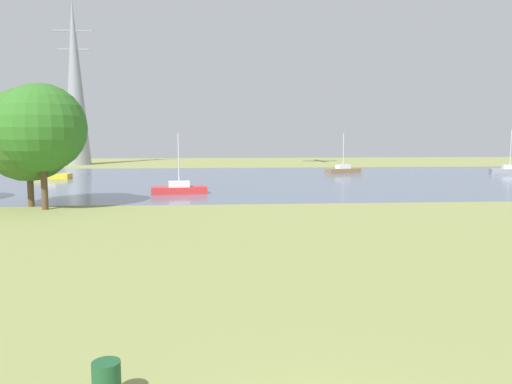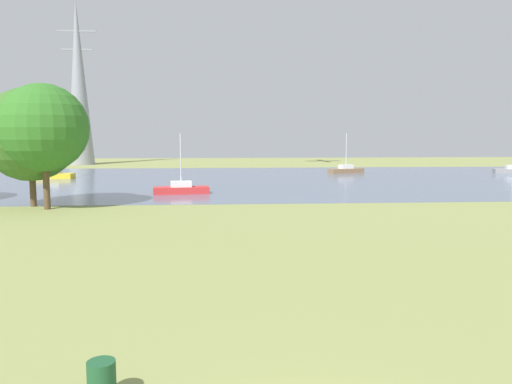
% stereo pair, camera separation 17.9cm
% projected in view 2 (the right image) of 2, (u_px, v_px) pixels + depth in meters
% --- Properties ---
extents(ground_plane, '(160.00, 160.00, 0.00)m').
position_uv_depth(ground_plane, '(251.00, 223.00, 29.51)').
color(ground_plane, '#8C9351').
extents(litter_bin, '(0.56, 0.56, 0.80)m').
position_uv_depth(litter_bin, '(102.00, 381.00, 9.87)').
color(litter_bin, '#1E512D').
rests_on(litter_bin, ground).
extents(water_surface, '(140.00, 40.00, 0.02)m').
position_uv_depth(water_surface, '(236.00, 180.00, 57.26)').
color(water_surface, slate).
rests_on(water_surface, ground).
extents(sailboat_brown, '(5.02, 3.03, 5.26)m').
position_uv_depth(sailboat_brown, '(346.00, 170.00, 66.97)').
color(sailboat_brown, brown).
rests_on(sailboat_brown, water_surface).
extents(sailboat_red, '(4.95, 2.09, 5.26)m').
position_uv_depth(sailboat_red, '(181.00, 189.00, 43.83)').
color(sailboat_red, red).
rests_on(sailboat_red, water_surface).
extents(sailboat_yellow, '(4.95, 2.09, 7.49)m').
position_uv_depth(sailboat_yellow, '(53.00, 175.00, 58.88)').
color(sailboat_yellow, yellow).
rests_on(sailboat_yellow, water_surface).
extents(tree_mid_shore, '(6.65, 6.65, 8.49)m').
position_uv_depth(tree_mid_shore, '(30.00, 135.00, 35.76)').
color(tree_mid_shore, brown).
rests_on(tree_mid_shore, ground).
extents(tree_east_near, '(6.04, 6.04, 8.66)m').
position_uv_depth(tree_east_near, '(44.00, 128.00, 34.29)').
color(tree_east_near, brown).
rests_on(tree_east_near, ground).
extents(electricity_pylon, '(6.40, 4.40, 27.70)m').
position_uv_depth(electricity_pylon, '(79.00, 82.00, 84.10)').
color(electricity_pylon, gray).
rests_on(electricity_pylon, ground).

